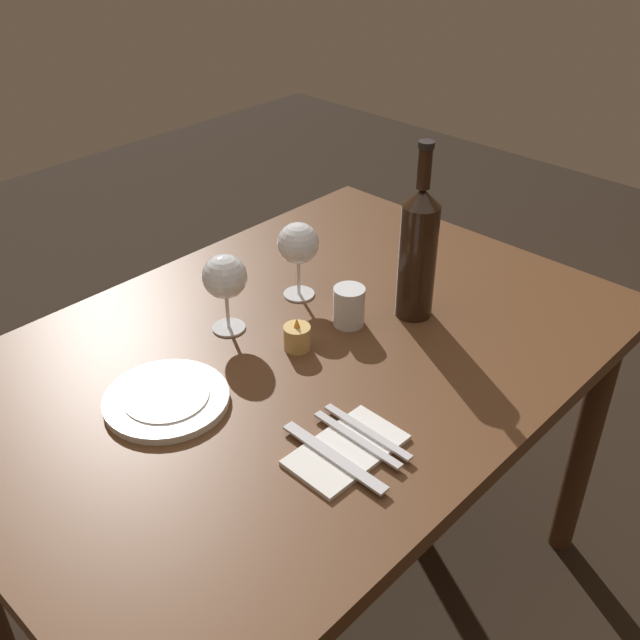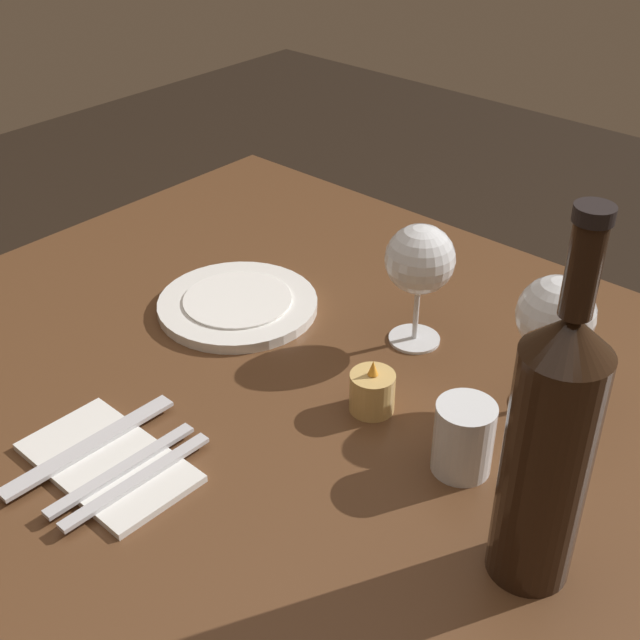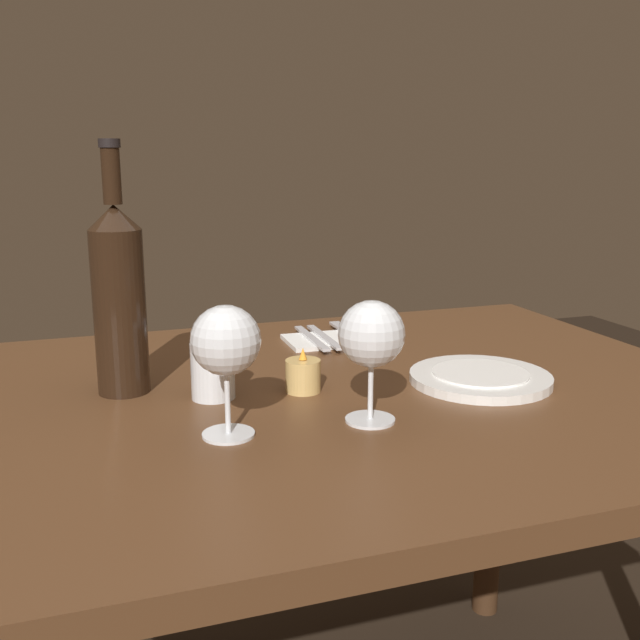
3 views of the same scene
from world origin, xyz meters
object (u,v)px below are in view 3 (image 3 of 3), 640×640
at_px(wine_glass_left, 371,337).
at_px(votive_candle, 305,376).
at_px(folded_napkin, 337,339).
at_px(table_knife, 352,335).
at_px(wine_glass_right, 226,343).
at_px(fork_inner, 324,337).
at_px(water_tumbler, 213,373).
at_px(fork_outer, 311,338).
at_px(dinner_plate, 480,378).
at_px(wine_bottle, 119,296).

height_order(wine_glass_left, votive_candle, wine_glass_left).
bearing_deg(folded_napkin, table_knife, 0.00).
relative_size(votive_candle, folded_napkin, 0.35).
distance_m(wine_glass_right, fork_inner, 0.49).
relative_size(wine_glass_left, water_tumbler, 2.00).
height_order(votive_candle, fork_outer, votive_candle).
bearing_deg(votive_candle, fork_outer, 69.64).
distance_m(wine_glass_right, dinner_plate, 0.43).
relative_size(folded_napkin, table_knife, 0.91).
xyz_separation_m(dinner_plate, folded_napkin, (-0.12, 0.31, -0.00)).
bearing_deg(folded_napkin, wine_bottle, -156.51).
bearing_deg(table_knife, fork_inner, 180.00).
height_order(wine_glass_right, dinner_plate, wine_glass_right).
distance_m(wine_bottle, table_knife, 0.48).
height_order(wine_bottle, fork_inner, wine_bottle).
bearing_deg(water_tumbler, fork_inner, 43.76).
xyz_separation_m(wine_bottle, table_knife, (0.43, 0.17, -0.13)).
bearing_deg(fork_inner, fork_outer, 180.00).
distance_m(folded_napkin, fork_outer, 0.05).
bearing_deg(water_tumbler, folded_napkin, 41.08).
bearing_deg(votive_candle, fork_inner, 64.89).
xyz_separation_m(water_tumbler, votive_candle, (0.13, -0.01, -0.01)).
xyz_separation_m(wine_glass_right, table_knife, (0.32, 0.39, -0.11)).
height_order(wine_bottle, fork_outer, wine_bottle).
bearing_deg(wine_bottle, folded_napkin, 23.49).
relative_size(wine_glass_right, dinner_plate, 0.77).
bearing_deg(fork_inner, table_knife, 0.00).
relative_size(wine_glass_right, water_tumbler, 2.05).
relative_size(water_tumbler, votive_candle, 1.21).
bearing_deg(dinner_plate, votive_candle, 169.71).
bearing_deg(fork_inner, wine_glass_left, -100.80).
height_order(dinner_plate, fork_inner, dinner_plate).
relative_size(wine_glass_left, fork_outer, 0.90).
bearing_deg(wine_bottle, water_tumbler, -30.53).
height_order(wine_bottle, votive_candle, wine_bottle).
height_order(water_tumbler, votive_candle, water_tumbler).
bearing_deg(wine_bottle, dinner_plate, -14.29).
relative_size(wine_glass_left, dinner_plate, 0.75).
bearing_deg(dinner_plate, wine_glass_left, -156.33).
xyz_separation_m(wine_glass_left, water_tumbler, (-0.18, 0.16, -0.08)).
relative_size(fork_outer, table_knife, 0.86).
height_order(wine_bottle, dinner_plate, wine_bottle).
xyz_separation_m(wine_glass_left, table_knife, (0.13, 0.40, -0.10)).
relative_size(votive_candle, fork_outer, 0.37).
bearing_deg(folded_napkin, wine_glass_left, -104.18).
bearing_deg(dinner_plate, folded_napkin, 111.77).
relative_size(wine_bottle, water_tumbler, 4.48).
xyz_separation_m(dinner_plate, fork_outer, (-0.17, 0.31, 0.00)).
xyz_separation_m(wine_glass_right, fork_outer, (0.24, 0.39, -0.11)).
bearing_deg(wine_glass_left, fork_inner, 79.20).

